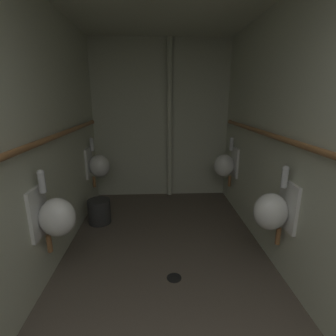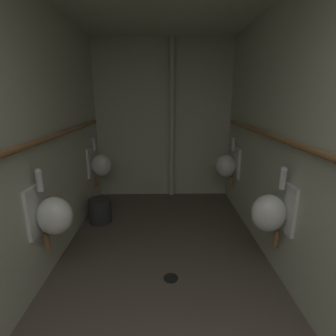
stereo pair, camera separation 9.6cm
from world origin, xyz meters
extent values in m
cube|color=brown|center=(0.00, 2.20, -0.04)|extent=(2.32, 4.52, 0.08)
cube|color=beige|center=(-1.13, 2.20, 1.27)|extent=(0.06, 4.52, 2.53)
cube|color=beige|center=(1.13, 2.20, 1.27)|extent=(0.06, 4.52, 2.53)
cube|color=beige|center=(0.00, 4.43, 1.27)|extent=(2.32, 0.06, 2.53)
ellipsoid|color=white|center=(-0.93, 2.21, 0.66)|extent=(0.30, 0.26, 0.34)
cube|color=white|center=(-1.08, 2.21, 0.71)|extent=(0.03, 0.30, 0.44)
cylinder|color=silver|center=(-1.02, 2.21, 0.97)|extent=(0.06, 0.06, 0.16)
sphere|color=silver|center=(-1.02, 2.21, 1.06)|extent=(0.06, 0.06, 0.06)
cylinder|color=#936038|center=(-1.03, 2.21, 0.41)|extent=(0.04, 0.04, 0.16)
ellipsoid|color=white|center=(-0.93, 3.89, 0.66)|extent=(0.30, 0.26, 0.34)
cube|color=white|center=(-1.08, 3.89, 0.71)|extent=(0.03, 0.30, 0.44)
cylinder|color=silver|center=(-1.02, 3.89, 0.97)|extent=(0.06, 0.06, 0.16)
sphere|color=silver|center=(-1.02, 3.89, 1.06)|extent=(0.06, 0.06, 0.06)
cylinder|color=#936038|center=(-1.03, 3.89, 0.41)|extent=(0.04, 0.04, 0.16)
ellipsoid|color=white|center=(0.93, 2.24, 0.66)|extent=(0.30, 0.26, 0.34)
cube|color=white|center=(1.08, 2.24, 0.71)|extent=(0.03, 0.30, 0.44)
cylinder|color=silver|center=(1.02, 2.24, 0.97)|extent=(0.06, 0.06, 0.16)
sphere|color=silver|center=(1.02, 2.24, 1.06)|extent=(0.06, 0.06, 0.06)
cylinder|color=#936038|center=(1.03, 2.24, 0.41)|extent=(0.04, 0.04, 0.16)
ellipsoid|color=white|center=(0.93, 3.83, 0.66)|extent=(0.30, 0.26, 0.34)
cube|color=white|center=(1.08, 3.83, 0.71)|extent=(0.03, 0.30, 0.44)
cylinder|color=silver|center=(1.02, 3.83, 0.97)|extent=(0.06, 0.06, 0.16)
sphere|color=silver|center=(1.02, 3.83, 1.06)|extent=(0.06, 0.06, 0.06)
cylinder|color=#936038|center=(1.03, 3.83, 0.41)|extent=(0.04, 0.04, 0.16)
cylinder|color=#936038|center=(-1.04, 2.24, 1.29)|extent=(0.05, 3.70, 0.05)
sphere|color=#936038|center=(-1.04, 4.09, 1.29)|extent=(0.06, 0.06, 0.06)
cylinder|color=#936038|center=(1.04, 2.18, 1.29)|extent=(0.05, 3.70, 0.05)
sphere|color=#936038|center=(1.04, 4.03, 1.29)|extent=(0.06, 0.06, 0.06)
cylinder|color=beige|center=(0.14, 4.32, 1.27)|extent=(0.08, 0.08, 2.48)
cylinder|color=black|center=(0.07, 2.23, 0.00)|extent=(0.14, 0.14, 0.01)
cylinder|color=#2D2D2D|center=(-0.86, 3.38, 0.16)|extent=(0.30, 0.30, 0.33)
camera|label=1|loc=(-0.08, 0.21, 1.65)|focal=27.04mm
camera|label=2|loc=(0.01, 0.21, 1.65)|focal=27.04mm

